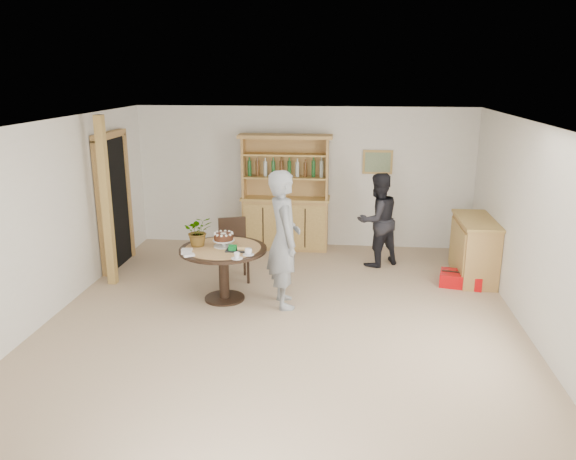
% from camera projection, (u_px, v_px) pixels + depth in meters
% --- Properties ---
extents(ground, '(7.00, 7.00, 0.00)m').
position_uv_depth(ground, '(282.00, 325.00, 7.06)').
color(ground, tan).
rests_on(ground, ground).
extents(room_shell, '(6.04, 7.04, 2.52)m').
position_uv_depth(room_shell, '(282.00, 190.00, 6.59)').
color(room_shell, white).
rests_on(room_shell, ground).
extents(doorway, '(0.13, 1.10, 2.18)m').
position_uv_depth(doorway, '(114.00, 200.00, 8.96)').
color(doorway, black).
rests_on(doorway, ground).
extents(pine_post, '(0.12, 0.12, 2.50)m').
position_uv_depth(pine_post, '(106.00, 202.00, 8.14)').
color(pine_post, tan).
rests_on(pine_post, ground).
extents(hutch, '(1.62, 0.54, 2.04)m').
position_uv_depth(hutch, '(286.00, 211.00, 10.00)').
color(hutch, tan).
rests_on(hutch, ground).
extents(sideboard, '(0.54, 1.26, 0.94)m').
position_uv_depth(sideboard, '(474.00, 248.00, 8.57)').
color(sideboard, tan).
rests_on(sideboard, ground).
extents(dining_table, '(1.20, 1.20, 0.76)m').
position_uv_depth(dining_table, '(223.00, 258.00, 7.71)').
color(dining_table, black).
rests_on(dining_table, ground).
extents(dining_chair, '(0.53, 0.53, 0.95)m').
position_uv_depth(dining_chair, '(233.00, 245.00, 8.52)').
color(dining_chair, black).
rests_on(dining_chair, ground).
extents(birthday_cake, '(0.30, 0.30, 0.20)m').
position_uv_depth(birthday_cake, '(224.00, 238.00, 7.69)').
color(birthday_cake, white).
rests_on(birthday_cake, dining_table).
extents(flower_vase, '(0.47, 0.44, 0.42)m').
position_uv_depth(flower_vase, '(198.00, 231.00, 7.70)').
color(flower_vase, '#3F7233').
rests_on(flower_vase, dining_table).
extents(gift_tray, '(0.30, 0.20, 0.08)m').
position_uv_depth(gift_tray, '(237.00, 249.00, 7.52)').
color(gift_tray, black).
rests_on(gift_tray, dining_table).
extents(coffee_cup_a, '(0.15, 0.15, 0.09)m').
position_uv_depth(coffee_cup_a, '(248.00, 252.00, 7.35)').
color(coffee_cup_a, white).
rests_on(coffee_cup_a, dining_table).
extents(coffee_cup_b, '(0.15, 0.15, 0.08)m').
position_uv_depth(coffee_cup_b, '(237.00, 256.00, 7.20)').
color(coffee_cup_b, white).
rests_on(coffee_cup_b, dining_table).
extents(napkins, '(0.24, 0.33, 0.03)m').
position_uv_depth(napkins, '(187.00, 252.00, 7.41)').
color(napkins, white).
rests_on(napkins, dining_table).
extents(teen_boy, '(0.62, 0.78, 1.86)m').
position_uv_depth(teen_boy, '(284.00, 239.00, 7.44)').
color(teen_boy, gray).
rests_on(teen_boy, ground).
extents(adult_person, '(0.94, 0.90, 1.53)m').
position_uv_depth(adult_person, '(377.00, 220.00, 9.08)').
color(adult_person, black).
rests_on(adult_person, ground).
extents(red_suitcase, '(0.67, 0.52, 0.21)m').
position_uv_depth(red_suitcase, '(461.00, 279.00, 8.35)').
color(red_suitcase, red).
rests_on(red_suitcase, ground).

